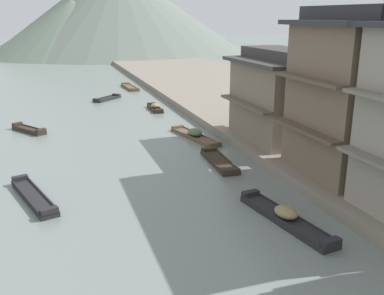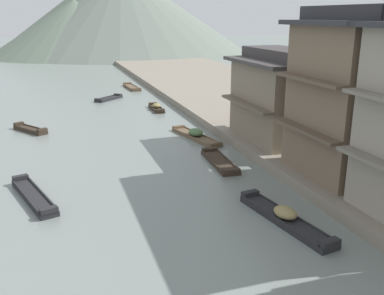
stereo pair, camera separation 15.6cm
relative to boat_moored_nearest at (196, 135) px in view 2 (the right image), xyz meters
name	(u,v)px [view 2 (the right image)]	position (x,y,z in m)	size (l,w,h in m)	color
riverbank_right	(319,124)	(10.72, -0.10, 0.08)	(18.00, 110.00, 0.64)	gray
boat_moored_nearest	(196,135)	(0.00, 0.00, 0.00)	(2.24, 5.92, 0.74)	brown
boat_moored_second	(156,108)	(-0.46, 10.83, 0.01)	(0.93, 3.61, 0.67)	#33281E
boat_moored_third	(132,87)	(-0.39, 24.56, -0.10)	(1.48, 5.30, 0.43)	brown
boat_moored_far	(109,98)	(-4.19, 17.73, -0.10)	(3.37, 3.29, 0.40)	#232326
boat_midriver_drifting	(30,129)	(-11.97, 5.93, -0.06)	(2.71, 3.45, 0.51)	#33281E
boat_midriver_upstream	(285,218)	(-0.61, -14.41, 0.00)	(1.88, 5.89, 0.75)	#232326
boat_upstream_distant	(34,196)	(-11.37, -8.21, -0.08)	(2.40, 5.39, 0.50)	#232326
boat_crossing_west	(220,162)	(-0.44, -6.03, -0.10)	(1.36, 4.69, 0.40)	#33281E
house_waterfront_narrow	(348,95)	(4.62, -11.12, 4.71)	(5.37, 6.34, 8.74)	#75604C
house_waterfront_far	(283,96)	(5.00, -3.89, 3.40)	(6.13, 7.55, 6.14)	#7F705B
hill_far_west	(123,10)	(8.52, 82.89, 9.88)	(62.42, 62.42, 20.24)	slate
hill_far_centre	(111,10)	(5.73, 84.96, 10.05)	(56.79, 56.79, 20.57)	#5B6B5B
hill_far_east	(76,28)	(-3.69, 76.86, 5.98)	(39.52, 39.52, 12.44)	#5B6B5B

